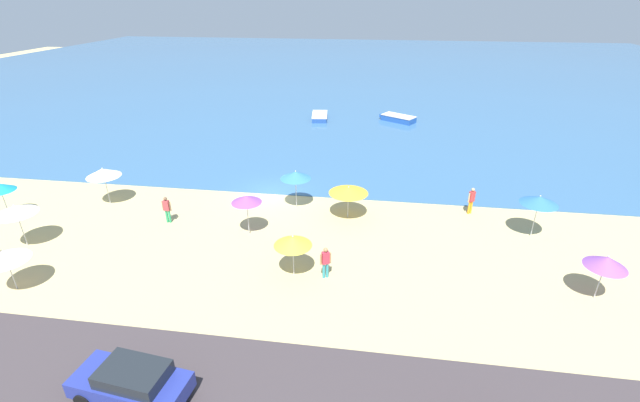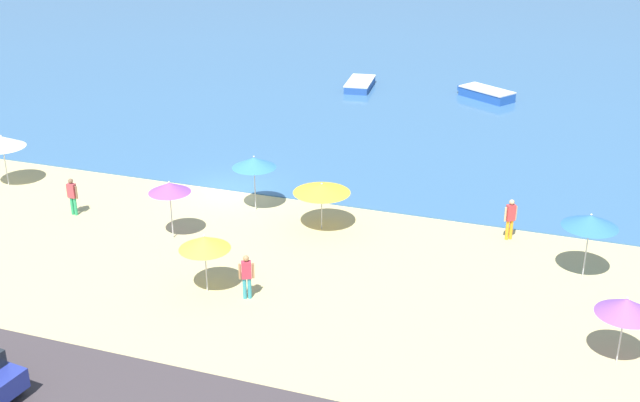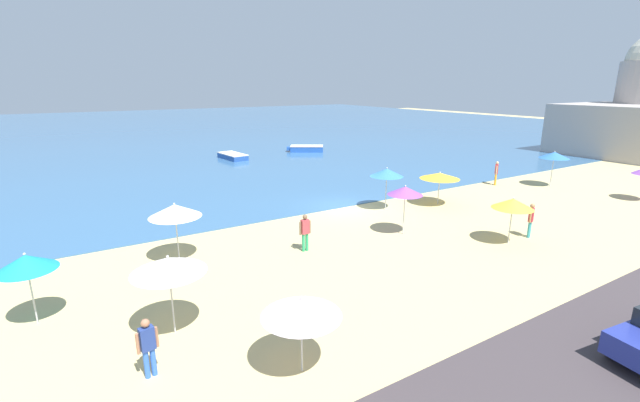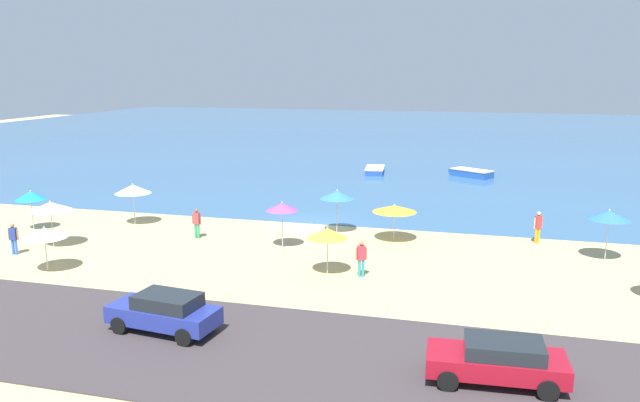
{
  "view_description": "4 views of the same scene",
  "coord_description": "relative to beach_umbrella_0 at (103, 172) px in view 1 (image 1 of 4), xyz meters",
  "views": [
    {
      "loc": [
        7.31,
        -26.82,
        13.0
      ],
      "look_at": [
        4.12,
        -4.43,
        1.9
      ],
      "focal_mm": 24.0,
      "sensor_mm": 36.0,
      "label": 1
    },
    {
      "loc": [
        16.02,
        -32.5,
        14.72
      ],
      "look_at": [
        5.4,
        -2.1,
        1.05
      ],
      "focal_mm": 45.0,
      "sensor_mm": 36.0,
      "label": 2
    },
    {
      "loc": [
        -14.46,
        -20.91,
        7.47
      ],
      "look_at": [
        -2.3,
        -1.26,
        1.08
      ],
      "focal_mm": 24.0,
      "sensor_mm": 36.0,
      "label": 3
    },
    {
      "loc": [
        10.37,
        -36.61,
        9.49
      ],
      "look_at": [
        1.07,
        -1.62,
        1.86
      ],
      "focal_mm": 35.0,
      "sensor_mm": 36.0,
      "label": 4
    }
  ],
  "objects": [
    {
      "name": "bather_3",
      "position": [
        24.04,
        1.91,
        -1.24
      ],
      "size": [
        0.48,
        0.39,
        1.81
      ],
      "color": "orange",
      "rests_on": "ground_plane"
    },
    {
      "name": "beach_umbrella_9",
      "position": [
        27.16,
        -0.54,
        0.1
      ],
      "size": [
        2.1,
        2.1,
        2.66
      ],
      "color": "#B2B2B7",
      "rests_on": "ground_plane"
    },
    {
      "name": "ground_plane",
      "position": [
        10.58,
        2.95,
        -2.26
      ],
      "size": [
        160.0,
        160.0,
        0.0
      ],
      "primitive_type": "plane",
      "color": "tan"
    },
    {
      "name": "bather_2",
      "position": [
        15.66,
        -6.29,
        -1.28
      ],
      "size": [
        0.52,
        0.35,
        1.74
      ],
      "color": "teal",
      "rests_on": "ground_plane"
    },
    {
      "name": "sea",
      "position": [
        10.58,
        57.95,
        -2.24
      ],
      "size": [
        150.0,
        110.0,
        0.05
      ],
      "primitive_type": "cube",
      "color": "#36628D",
      "rests_on": "ground_plane"
    },
    {
      "name": "skiff_nearshore",
      "position": [
        19.88,
        23.38,
        -1.87
      ],
      "size": [
        4.09,
        3.33,
        0.67
      ],
      "color": "#2453A7",
      "rests_on": "sea"
    },
    {
      "name": "beach_umbrella_0",
      "position": [
        0.0,
        0.0,
        0.0
      ],
      "size": [
        2.21,
        2.21,
        2.6
      ],
      "color": "#B2B2B7",
      "rests_on": "ground_plane"
    },
    {
      "name": "beach_umbrella_1",
      "position": [
        10.59,
        -2.64,
        0.03
      ],
      "size": [
        1.77,
        1.77,
        2.58
      ],
      "color": "#B2B2B7",
      "rests_on": "ground_plane"
    },
    {
      "name": "beach_umbrella_8",
      "position": [
        12.71,
        1.25,
        0.05
      ],
      "size": [
        2.01,
        2.01,
        2.62
      ],
      "color": "#B2B2B7",
      "rests_on": "ground_plane"
    },
    {
      "name": "parked_car_0",
      "position": [
        9.93,
        -14.37,
        -1.43
      ],
      "size": [
        4.24,
        2.17,
        1.45
      ],
      "color": "navy",
      "rests_on": "coastal_road"
    },
    {
      "name": "beach_umbrella_4",
      "position": [
        0.9,
        -9.32,
        -0.36
      ],
      "size": [
        2.12,
        2.12,
        2.21
      ],
      "color": "#B2B2B7",
      "rests_on": "ground_plane"
    },
    {
      "name": "beach_umbrella_7",
      "position": [
        28.44,
        -6.1,
        -0.23
      ],
      "size": [
        1.84,
        1.84,
        2.37
      ],
      "color": "#B2B2B7",
      "rests_on": "ground_plane"
    },
    {
      "name": "skiff_offshore",
      "position": [
        11.14,
        23.22,
        -1.93
      ],
      "size": [
        2.09,
        4.26,
        0.55
      ],
      "color": "#254E99",
      "rests_on": "sea"
    },
    {
      "name": "beach_umbrella_5",
      "position": [
        -1.56,
        -5.68,
        0.02
      ],
      "size": [
        2.22,
        2.22,
        2.59
      ],
      "color": "#B2B2B7",
      "rests_on": "ground_plane"
    },
    {
      "name": "beach_umbrella_2",
      "position": [
        14.04,
        -6.29,
        -0.27
      ],
      "size": [
        1.91,
        1.91,
        2.31
      ],
      "color": "#B2B2B7",
      "rests_on": "ground_plane"
    },
    {
      "name": "beach_umbrella_6",
      "position": [
        16.24,
        0.32,
        -0.38
      ],
      "size": [
        2.47,
        2.47,
        2.13
      ],
      "color": "#B2B2B7",
      "rests_on": "ground_plane"
    },
    {
      "name": "bather_1",
      "position": [
        5.21,
        -1.97,
        -1.28
      ],
      "size": [
        0.57,
        0.23,
        1.75
      ],
      "color": "#2A9A60",
      "rests_on": "ground_plane"
    }
  ]
}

